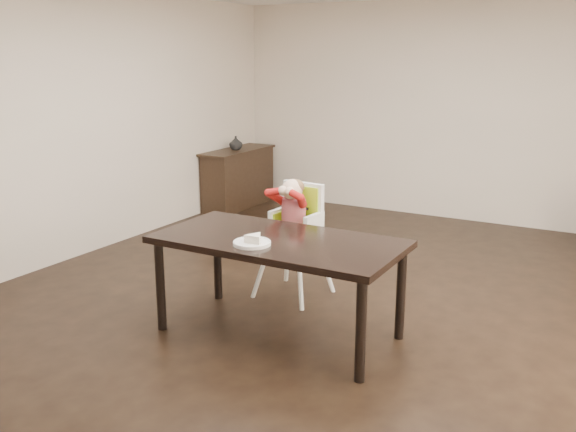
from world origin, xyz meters
name	(u,v)px	position (x,y,z in m)	size (l,w,h in m)	color
ground	(338,312)	(0.00, 0.00, 0.00)	(7.00, 7.00, 0.00)	black
room_walls	(343,81)	(0.00, 0.00, 1.86)	(6.02, 7.02, 2.71)	beige
dining_table	(278,249)	(-0.21, -0.60, 0.67)	(1.80, 0.90, 0.75)	black
high_chair	(295,214)	(-0.50, 0.18, 0.73)	(0.47, 0.47, 1.03)	white
plate	(253,241)	(-0.29, -0.83, 0.78)	(0.35, 0.35, 0.08)	white
sideboard	(238,178)	(-2.78, 2.70, 0.40)	(0.44, 1.26, 0.79)	black
vase	(236,143)	(-2.78, 2.66, 0.88)	(0.18, 0.18, 0.18)	#99999E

